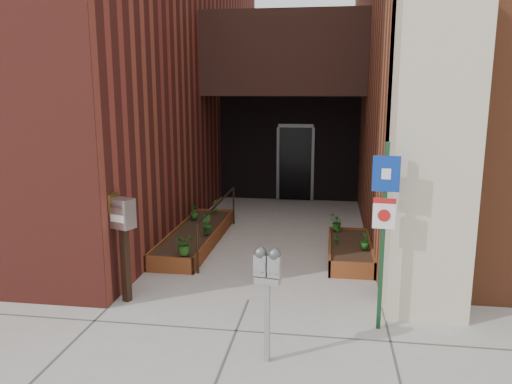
% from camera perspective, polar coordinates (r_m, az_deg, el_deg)
% --- Properties ---
extents(ground, '(80.00, 80.00, 0.00)m').
position_cam_1_polar(ground, '(7.77, -0.90, -12.26)').
color(ground, '#9E9991').
rests_on(ground, ground).
extents(architecture, '(20.00, 14.60, 10.00)m').
position_cam_1_polar(architecture, '(14.09, 3.04, 19.06)').
color(architecture, maroon).
rests_on(architecture, ground).
extents(planter_left, '(0.90, 3.60, 0.30)m').
position_cam_1_polar(planter_left, '(10.52, -6.90, -5.12)').
color(planter_left, brown).
rests_on(planter_left, ground).
extents(planter_right, '(0.80, 2.20, 0.30)m').
position_cam_1_polar(planter_right, '(9.70, 10.67, -6.69)').
color(planter_right, brown).
rests_on(planter_right, ground).
extents(handrail, '(0.04, 3.34, 0.90)m').
position_cam_1_polar(handrail, '(10.20, -4.34, -2.04)').
color(handrail, black).
rests_on(handrail, ground).
extents(parking_meter, '(0.32, 0.17, 1.40)m').
position_cam_1_polar(parking_meter, '(5.75, 1.32, -9.35)').
color(parking_meter, '#999A9C').
rests_on(parking_meter, ground).
extents(sign_post, '(0.34, 0.09, 2.51)m').
position_cam_1_polar(sign_post, '(6.60, 14.41, -2.81)').
color(sign_post, '#153A1F').
rests_on(sign_post, ground).
extents(payment_dropbox, '(0.38, 0.33, 1.59)m').
position_cam_1_polar(payment_dropbox, '(7.62, -14.90, -4.00)').
color(payment_dropbox, black).
rests_on(payment_dropbox, ground).
extents(shrub_left_a, '(0.52, 0.52, 0.41)m').
position_cam_1_polar(shrub_left_a, '(8.88, -8.19, -5.82)').
color(shrub_left_a, '#245518').
rests_on(shrub_left_a, planter_left).
extents(shrub_left_b, '(0.30, 0.30, 0.39)m').
position_cam_1_polar(shrub_left_b, '(10.11, -5.69, -3.66)').
color(shrub_left_b, '#1C5217').
rests_on(shrub_left_b, planter_left).
extents(shrub_left_c, '(0.25, 0.25, 0.33)m').
position_cam_1_polar(shrub_left_c, '(11.28, -7.11, -2.24)').
color(shrub_left_c, '#1F5E1A').
rests_on(shrub_left_c, planter_left).
extents(shrub_left_d, '(0.24, 0.24, 0.33)m').
position_cam_1_polar(shrub_left_d, '(11.80, -4.67, -1.58)').
color(shrub_left_d, '#2B611B').
rests_on(shrub_left_d, planter_left).
extents(shrub_right_a, '(0.19, 0.19, 0.30)m').
position_cam_1_polar(shrub_right_a, '(9.33, 12.35, -5.46)').
color(shrub_right_a, '#1B5A19').
rests_on(shrub_right_a, planter_right).
extents(shrub_right_b, '(0.23, 0.23, 0.31)m').
position_cam_1_polar(shrub_right_b, '(9.60, 9.25, -4.83)').
color(shrub_right_b, '#1C621D').
rests_on(shrub_right_b, planter_right).
extents(shrub_right_c, '(0.40, 0.40, 0.32)m').
position_cam_1_polar(shrub_right_c, '(10.47, 9.19, -3.42)').
color(shrub_right_c, '#1D5B1A').
rests_on(shrub_right_c, planter_right).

